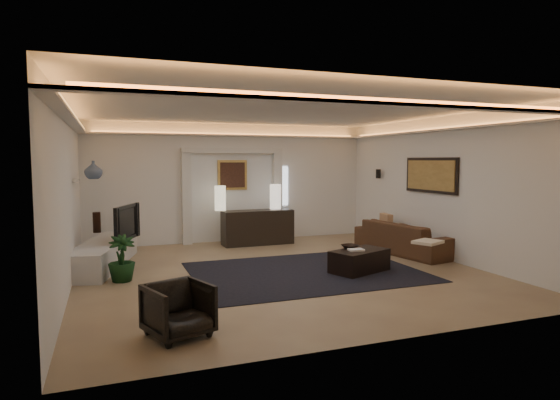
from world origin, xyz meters
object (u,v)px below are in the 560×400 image
object	(u,v)px
console	(258,228)
sofa	(405,238)
armchair	(178,310)
coffee_table	(359,261)

from	to	relation	value
console	sofa	world-z (taller)	console
console	armchair	world-z (taller)	console
console	coffee_table	xyz separation A→B (m)	(0.88, -3.33, -0.20)
coffee_table	armchair	xyz separation A→B (m)	(-3.51, -2.02, 0.10)
coffee_table	sofa	bearing A→B (deg)	12.59
sofa	coffee_table	world-z (taller)	sofa
console	sofa	bearing A→B (deg)	-39.81
sofa	coffee_table	bearing A→B (deg)	113.57
console	armchair	size ratio (longest dim) A/B	2.49
coffee_table	armchair	size ratio (longest dim) A/B	1.57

